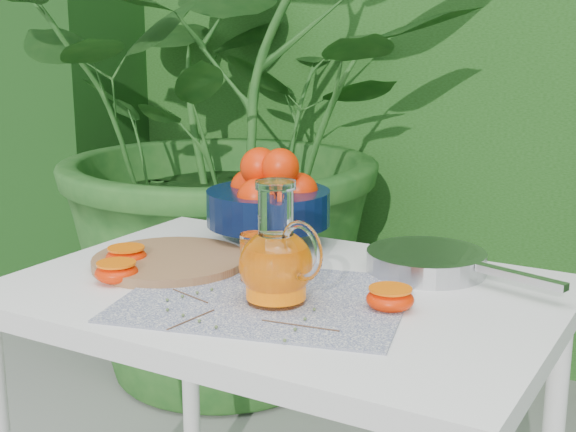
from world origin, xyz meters
The scene contains 11 objects.
hedge_backdrop centered at (0.06, 2.06, 1.19)m, with size 8.00×1.65×2.50m.
potted_plant_left centered at (-0.80, 1.12, 0.92)m, with size 1.84×1.84×1.84m, color #1F541D.
white_table centered at (-0.01, 0.05, 0.67)m, with size 1.00×0.70×0.75m.
placemat centered at (0.00, -0.02, 0.75)m, with size 0.49×0.38×0.00m, color #0E184E.
cutting_board centered at (-0.27, 0.05, 0.76)m, with size 0.31×0.31×0.02m, color olive.
fruit_bowl centered at (-0.19, 0.30, 0.85)m, with size 0.31×0.31×0.22m.
juice_pitcher centered at (0.03, -0.03, 0.83)m, with size 0.20×0.17×0.21m.
juice_tumbler centered at (-0.07, 0.05, 0.80)m, with size 0.07×0.07×0.09m.
saute_pan centered at (0.19, 0.27, 0.77)m, with size 0.43×0.29×0.04m.
orange_halves centered at (-0.14, -0.01, 0.77)m, with size 0.67×0.22×0.04m.
thyme_sprigs centered at (-0.01, -0.13, 0.76)m, with size 0.35×0.20×0.01m.
Camera 1 is at (0.70, -1.17, 1.22)m, focal length 50.00 mm.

